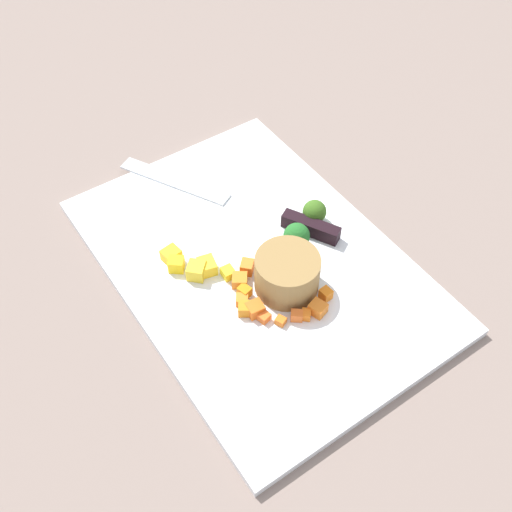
{
  "coord_description": "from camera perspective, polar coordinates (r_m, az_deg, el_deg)",
  "views": [
    {
      "loc": [
        -0.4,
        0.27,
        0.61
      ],
      "look_at": [
        0.0,
        0.0,
        0.02
      ],
      "focal_mm": 42.96,
      "sensor_mm": 36.0,
      "label": 1
    }
  ],
  "objects": [
    {
      "name": "carrot_dice_9",
      "position": [
        0.71,
        0.71,
        -5.66
      ],
      "size": [
        0.02,
        0.02,
        0.01
      ],
      "primitive_type": "cube",
      "rotation": [
        0.0,
        0.0,
        1.79
      ],
      "color": "orange",
      "rests_on": "cutting_board"
    },
    {
      "name": "carrot_dice_7",
      "position": [
        0.72,
        -1.31,
        -4.1
      ],
      "size": [
        0.02,
        0.02,
        0.01
      ],
      "primitive_type": "cube",
      "rotation": [
        0.0,
        0.0,
        2.52
      ],
      "color": "orange",
      "rests_on": "cutting_board"
    },
    {
      "name": "carrot_dice_3",
      "position": [
        0.73,
        6.51,
        -3.54
      ],
      "size": [
        0.01,
        0.01,
        0.01
      ],
      "primitive_type": "cube",
      "rotation": [
        0.0,
        0.0,
        1.67
      ],
      "color": "orange",
      "rests_on": "cutting_board"
    },
    {
      "name": "broccoli_floret_1",
      "position": [
        0.8,
        5.47,
        4.11
      ],
      "size": [
        0.03,
        0.03,
        0.03
      ],
      "color": "#89BD61",
      "rests_on": "cutting_board"
    },
    {
      "name": "pepper_dice_1",
      "position": [
        0.75,
        -4.57,
        -0.94
      ],
      "size": [
        0.03,
        0.02,
        0.02
      ],
      "primitive_type": "cube",
      "rotation": [
        0.0,
        0.0,
        1.34
      ],
      "color": "yellow",
      "rests_on": "cutting_board"
    },
    {
      "name": "carrot_dice_0",
      "position": [
        0.71,
        2.31,
        -6.06
      ],
      "size": [
        0.01,
        0.01,
        0.01
      ],
      "primitive_type": "cube",
      "rotation": [
        0.0,
        0.0,
        1.99
      ],
      "color": "orange",
      "rests_on": "cutting_board"
    },
    {
      "name": "pepper_dice_3",
      "position": [
        0.75,
        -2.7,
        -1.48
      ],
      "size": [
        0.02,
        0.02,
        0.01
      ],
      "primitive_type": "cube",
      "rotation": [
        0.0,
        0.0,
        3.07
      ],
      "color": "yellow",
      "rests_on": "cutting_board"
    },
    {
      "name": "pepper_dice_4",
      "position": [
        0.75,
        -5.58,
        -1.37
      ],
      "size": [
        0.03,
        0.03,
        0.02
      ],
      "primitive_type": "cube",
      "rotation": [
        0.0,
        0.0,
        2.36
      ],
      "color": "yellow",
      "rests_on": "cutting_board"
    },
    {
      "name": "carrot_dice_5",
      "position": [
        0.72,
        5.78,
        -4.89
      ],
      "size": [
        0.02,
        0.02,
        0.02
      ],
      "primitive_type": "cube",
      "rotation": [
        0.0,
        0.0,
        1.87
      ],
      "color": "orange",
      "rests_on": "cutting_board"
    },
    {
      "name": "carrot_dice_8",
      "position": [
        0.75,
        -0.84,
        -1.03
      ],
      "size": [
        0.02,
        0.02,
        0.02
      ],
      "primitive_type": "cube",
      "rotation": [
        0.0,
        0.0,
        2.33
      ],
      "color": "orange",
      "rests_on": "cutting_board"
    },
    {
      "name": "carrot_dice_11",
      "position": [
        0.71,
        -1.04,
        -4.94
      ],
      "size": [
        0.02,
        0.02,
        0.01
      ],
      "primitive_type": "cube",
      "rotation": [
        0.0,
        0.0,
        0.96
      ],
      "color": "orange",
      "rests_on": "cutting_board"
    },
    {
      "name": "carrot_dice_1",
      "position": [
        0.74,
        -1.53,
        -2.27
      ],
      "size": [
        0.03,
        0.03,
        0.01
      ],
      "primitive_type": "cube",
      "rotation": [
        0.0,
        0.0,
        2.52
      ],
      "color": "orange",
      "rests_on": "cutting_board"
    },
    {
      "name": "pepper_dice_2",
      "position": [
        0.76,
        -7.43,
        -0.78
      ],
      "size": [
        0.02,
        0.02,
        0.02
      ],
      "primitive_type": "cube",
      "rotation": [
        0.0,
        0.0,
        2.47
      ],
      "color": "yellow",
      "rests_on": "cutting_board"
    },
    {
      "name": "carrot_dice_4",
      "position": [
        0.73,
        -1.08,
        -3.31
      ],
      "size": [
        0.02,
        0.02,
        0.01
      ],
      "primitive_type": "cube",
      "rotation": [
        0.0,
        0.0,
        1.82
      ],
      "color": "orange",
      "rests_on": "cutting_board"
    },
    {
      "name": "prep_bowl",
      "position": [
        0.73,
        2.91,
        -1.62
      ],
      "size": [
        0.08,
        0.08,
        0.05
      ],
      "primitive_type": "cylinder",
      "color": "olive",
      "rests_on": "cutting_board"
    },
    {
      "name": "pepper_dice_0",
      "position": [
        0.77,
        -7.9,
        0.08
      ],
      "size": [
        0.02,
        0.02,
        0.02
      ],
      "primitive_type": "cube",
      "rotation": [
        0.0,
        0.0,
        1.71
      ],
      "color": "yellow",
      "rests_on": "cutting_board"
    },
    {
      "name": "cutting_board",
      "position": [
        0.77,
        -0.0,
        -0.76
      ],
      "size": [
        0.47,
        0.33,
        0.01
      ],
      "primitive_type": "cube",
      "color": "white",
      "rests_on": "ground_plane"
    },
    {
      "name": "chef_knife",
      "position": [
        0.81,
        1.02,
        4.13
      ],
      "size": [
        0.3,
        0.17,
        0.02
      ],
      "rotation": [
        0.0,
        0.0,
        0.5
      ],
      "color": "silver",
      "rests_on": "cutting_board"
    },
    {
      "name": "ground_plane",
      "position": [
        0.78,
        -0.0,
        -1.04
      ],
      "size": [
        4.0,
        4.0,
        0.0
      ],
      "primitive_type": "plane",
      "color": "gray"
    },
    {
      "name": "carrot_dice_2",
      "position": [
        0.72,
        4.91,
        -5.33
      ],
      "size": [
        0.02,
        0.02,
        0.01
      ],
      "primitive_type": "cube",
      "rotation": [
        0.0,
        0.0,
        2.37
      ],
      "color": "orange",
      "rests_on": "cutting_board"
    },
    {
      "name": "carrot_dice_6",
      "position": [
        0.71,
        3.81,
        -5.56
      ],
      "size": [
        0.02,
        0.02,
        0.01
      ],
      "primitive_type": "cube",
      "rotation": [
        0.0,
        0.0,
        2.47
      ],
      "color": "orange",
      "rests_on": "cutting_board"
    },
    {
      "name": "carrot_dice_10",
      "position": [
        0.71,
        -0.08,
        -4.96
      ],
      "size": [
        0.02,
        0.02,
        0.02
      ],
      "primitive_type": "cube",
      "rotation": [
        0.0,
        0.0,
        1.47
      ],
      "color": "orange",
      "rests_on": "cutting_board"
    },
    {
      "name": "broccoli_floret_0",
      "position": [
        0.77,
        3.8,
        1.85
      ],
      "size": [
        0.03,
        0.03,
        0.04
      ],
      "color": "#90BA54",
      "rests_on": "cutting_board"
    }
  ]
}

